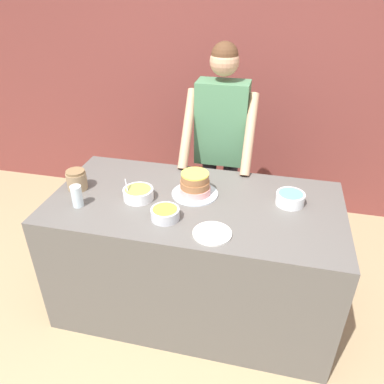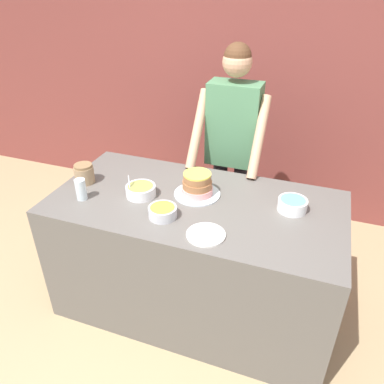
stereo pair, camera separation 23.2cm
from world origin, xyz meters
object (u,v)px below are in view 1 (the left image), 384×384
Objects in this scene: frosting_bowl_blue at (290,198)px; stoneware_jar at (77,180)px; ceramic_plate at (212,233)px; cake at (195,185)px; drinking_glass at (77,196)px; frosting_bowl_olive at (138,193)px; person_baker at (221,135)px; frosting_bowl_orange at (165,213)px.

frosting_bowl_blue is 1.41m from stoneware_jar.
stoneware_jar is at bearing 163.41° from ceramic_plate.
ceramic_plate is (0.19, -0.40, -0.06)m from cake.
frosting_bowl_olive is at bearing 25.97° from drinking_glass.
person_baker is at bearing 42.13° from stoneware_jar.
cake is at bearing 7.81° from stoneware_jar.
person_baker reaches higher than cake.
frosting_bowl_blue is (0.55, -0.64, -0.12)m from person_baker.
frosting_bowl_orange is at bearing -36.99° from frosting_bowl_olive.
cake reaches higher than ceramic_plate.
frosting_bowl_orange is 0.88× the size of frosting_bowl_olive.
person_baker is at bearing 84.82° from cake.
stoneware_jar reaches higher than frosting_bowl_blue.
frosting_bowl_blue is at bearing 45.32° from ceramic_plate.
person_baker is at bearing 80.10° from frosting_bowl_orange.
drinking_glass is (-0.74, -0.96, -0.10)m from person_baker.
person_baker is 12.91× the size of stoneware_jar.
ceramic_plate is at bearing -82.93° from person_baker.
frosting_bowl_olive is 1.43× the size of stoneware_jar.
cake is 0.45m from ceramic_plate.
frosting_bowl_olive is 0.38m from drinking_glass.
drinking_glass is at bearing 179.00° from frosting_bowl_orange.
person_baker is 1.15m from stoneware_jar.
cake is 0.80m from stoneware_jar.
cake is (-0.06, -0.66, -0.10)m from person_baker.
drinking_glass reaches higher than ceramic_plate.
frosting_bowl_olive reaches higher than frosting_bowl_blue.
stoneware_jar reaches higher than ceramic_plate.
frosting_bowl_orange is (-0.11, -0.31, -0.03)m from cake.
stoneware_jar is (-1.40, -0.13, 0.03)m from frosting_bowl_blue.
ceramic_plate is 1.62× the size of stoneware_jar.
frosting_bowl_orange is 0.71m from stoneware_jar.
frosting_bowl_blue is 0.80m from frosting_bowl_orange.
frosting_bowl_orange is (-0.72, -0.34, -0.00)m from frosting_bowl_blue.
frosting_bowl_olive is 1.39× the size of drinking_glass.
drinking_glass is 1.03× the size of stoneware_jar.
drinking_glass is at bearing -127.68° from person_baker.
frosting_bowl_blue reaches higher than ceramic_plate.
cake is 0.33m from frosting_bowl_orange.
stoneware_jar is (-0.11, 0.19, -0.00)m from drinking_glass.
drinking_glass is at bearing 173.61° from ceramic_plate.
frosting_bowl_olive and drinking_glass have the same top height.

